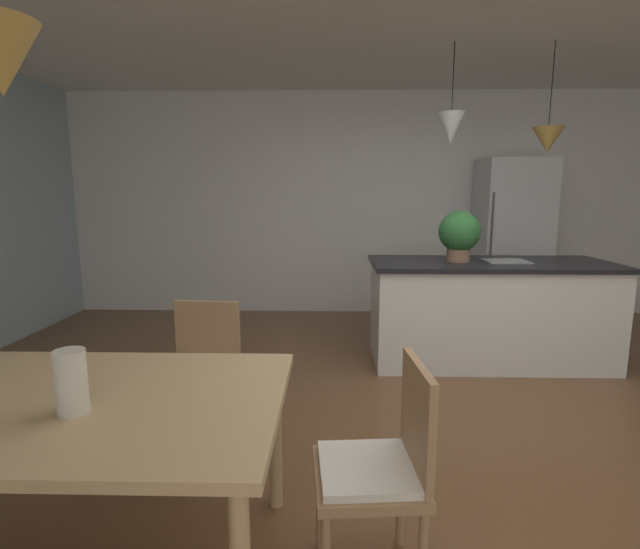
# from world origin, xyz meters

# --- Properties ---
(ground_plane) EXTENTS (10.00, 8.40, 0.04)m
(ground_plane) POSITION_xyz_m (0.00, 0.00, -0.02)
(ground_plane) COLOR brown
(wall_back_kitchen) EXTENTS (10.00, 0.12, 2.70)m
(wall_back_kitchen) POSITION_xyz_m (0.00, 3.26, 1.35)
(wall_back_kitchen) COLOR white
(wall_back_kitchen) RESTS_ON ground_plane
(dining_table) EXTENTS (2.01, 1.00, 0.73)m
(dining_table) POSITION_xyz_m (-2.01, -1.02, 0.67)
(dining_table) COLOR tan
(dining_table) RESTS_ON ground_plane
(chair_far_right) EXTENTS (0.43, 0.43, 0.87)m
(chair_far_right) POSITION_xyz_m (-1.55, -0.15, 0.47)
(chair_far_right) COLOR #A87F56
(chair_far_right) RESTS_ON ground_plane
(chair_kitchen_end) EXTENTS (0.43, 0.43, 0.87)m
(chair_kitchen_end) POSITION_xyz_m (-0.63, -1.02, 0.47)
(chair_kitchen_end) COLOR #A87F56
(chair_kitchen_end) RESTS_ON ground_plane
(kitchen_island) EXTENTS (2.07, 0.87, 0.91)m
(kitchen_island) POSITION_xyz_m (0.58, 1.43, 0.46)
(kitchen_island) COLOR silver
(kitchen_island) RESTS_ON ground_plane
(refrigerator) EXTENTS (0.76, 0.67, 1.88)m
(refrigerator) POSITION_xyz_m (1.27, 2.86, 0.94)
(refrigerator) COLOR silver
(refrigerator) RESTS_ON ground_plane
(pendant_over_island_main) EXTENTS (0.22, 0.22, 0.81)m
(pendant_over_island_main) POSITION_xyz_m (0.17, 1.43, 2.02)
(pendant_over_island_main) COLOR black
(pendant_over_island_aux) EXTENTS (0.26, 0.26, 0.88)m
(pendant_over_island_aux) POSITION_xyz_m (0.98, 1.43, 1.93)
(pendant_over_island_aux) COLOR black
(potted_plant_on_island) EXTENTS (0.36, 0.36, 0.44)m
(potted_plant_on_island) POSITION_xyz_m (0.29, 1.43, 1.14)
(potted_plant_on_island) COLOR #8C664C
(potted_plant_on_island) RESTS_ON kitchen_island
(vase_on_dining_table) EXTENTS (0.10, 0.10, 0.22)m
(vase_on_dining_table) POSITION_xyz_m (-1.71, -1.14, 0.84)
(vase_on_dining_table) COLOR silver
(vase_on_dining_table) RESTS_ON dining_table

